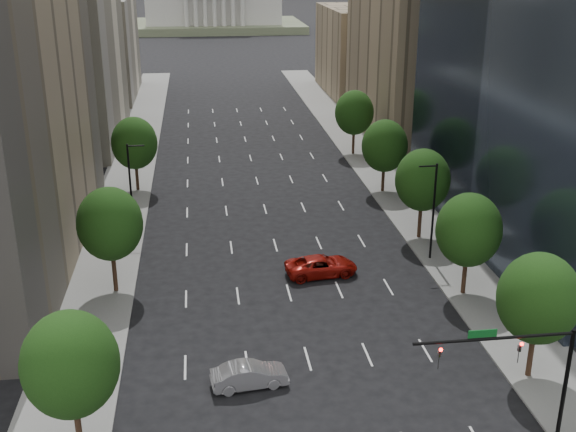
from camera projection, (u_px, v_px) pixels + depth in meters
name	position (u px, v px, depth m)	size (l,w,h in m)	color
sidewalk_left	(108.00, 253.00, 65.31)	(6.00, 200.00, 0.15)	slate
sidewalk_right	(434.00, 236.00, 69.01)	(6.00, 200.00, 0.15)	slate
midrise_cream_left	(60.00, 16.00, 97.88)	(14.00, 30.00, 35.00)	beige
filler_left	(96.00, 48.00, 131.50)	(14.00, 26.00, 18.00)	beige
parking_tan_right	(417.00, 32.00, 101.95)	(14.00, 30.00, 30.00)	#8C7759
filler_right	(363.00, 51.00, 135.04)	(14.00, 26.00, 16.00)	#8C7759
tree_right_1	(538.00, 299.00, 44.56)	(5.20, 5.20, 8.75)	#382316
tree_right_2	(469.00, 230.00, 55.74)	(5.20, 5.20, 8.61)	#382316
tree_right_3	(423.00, 180.00, 66.77)	(5.20, 5.20, 8.89)	#382316
tree_right_4	(385.00, 146.00, 79.90)	(5.20, 5.20, 8.46)	#382316
tree_right_5	(354.00, 113.00, 94.64)	(5.20, 5.20, 8.75)	#382316
tree_left_0	(70.00, 365.00, 37.51)	(5.20, 5.20, 8.75)	#382316
tree_left_1	(110.00, 224.00, 55.98)	(5.20, 5.20, 8.97)	#382316
tree_left_2	(134.00, 143.00, 80.20)	(5.20, 5.20, 8.68)	#382316
streetlight_rn	(433.00, 209.00, 62.43)	(1.70, 0.20, 9.00)	black
streetlight_ln	(131.00, 186.00, 68.50)	(1.70, 0.20, 9.00)	black
traffic_signal	(527.00, 362.00, 38.78)	(9.12, 0.40, 7.38)	black
capitol	(213.00, 4.00, 240.09)	(60.00, 40.00, 35.20)	#596647
foothills	(245.00, 31.00, 584.97)	(720.00, 413.00, 263.00)	brown
car_silver	(249.00, 375.00, 45.32)	(1.72, 4.93, 1.62)	#97969B
car_red_far	(321.00, 266.00, 60.77)	(2.86, 6.19, 1.72)	maroon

